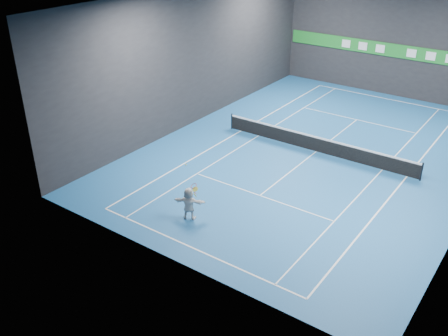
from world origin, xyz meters
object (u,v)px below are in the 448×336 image
Objects in this scene: player at (189,204)px; tennis_racket at (194,188)px; tennis_ball at (186,165)px; tennis_net at (317,144)px.

tennis_racket is (0.31, 0.05, 0.93)m from player.
tennis_ball is 10.31m from tennis_net.
player is at bearing -98.98° from tennis_net.
tennis_racket is (-1.30, -10.10, 1.21)m from tennis_net.
tennis_racket is at bearing -97.31° from tennis_net.
tennis_racket is at bearing -17.74° from tennis_ball.
player is 0.99m from tennis_racket.
tennis_ball is 0.01× the size of tennis_net.
tennis_net is (1.60, 10.15, -0.28)m from player.
player is at bearing -171.15° from tennis_racket.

